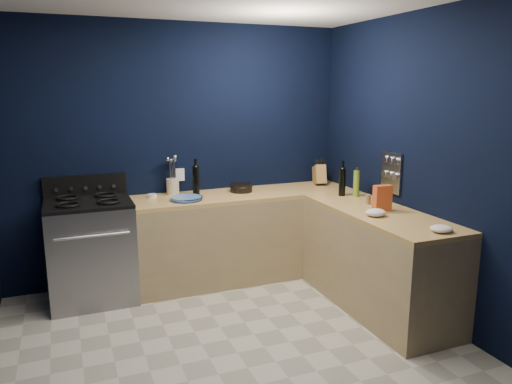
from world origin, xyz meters
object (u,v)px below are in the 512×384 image
knife_block (319,175)px  plate_stack (186,198)px  crouton_bag (382,198)px  utensil_crock (173,186)px  gas_range (92,252)px

knife_block → plate_stack: bearing=-156.8°
plate_stack → crouton_bag: size_ratio=1.28×
utensil_crock → knife_block: (1.63, -0.10, 0.03)m
plate_stack → crouton_bag: (1.49, -1.04, 0.10)m
gas_range → crouton_bag: (2.38, -1.13, 0.55)m
utensil_crock → crouton_bag: 2.07m
crouton_bag → gas_range: bearing=159.6°
gas_range → plate_stack: size_ratio=3.13×
gas_range → knife_block: bearing=3.2°
gas_range → crouton_bag: size_ratio=4.02×
gas_range → knife_block: 2.53m
plate_stack → knife_block: 1.59m
knife_block → crouton_bag: size_ratio=0.91×
gas_range → utensil_crock: (0.83, 0.24, 0.52)m
plate_stack → crouton_bag: crouton_bag is taller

